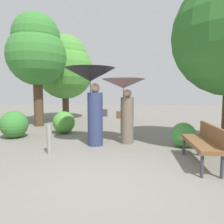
{
  "coord_description": "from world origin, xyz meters",
  "views": [
    {
      "loc": [
        0.25,
        -3.59,
        1.53
      ],
      "look_at": [
        0.0,
        2.7,
        0.9
      ],
      "focal_mm": 33.39,
      "sensor_mm": 36.0,
      "label": 1
    }
  ],
  "objects": [
    {
      "name": "bush_path_right",
      "position": [
        -3.24,
        3.04,
        0.45
      ],
      "size": [
        0.89,
        0.89,
        0.89
      ],
      "primitive_type": "sphere",
      "color": "#387F33",
      "rests_on": "ground"
    },
    {
      "name": "person_right",
      "position": [
        0.38,
        2.49,
        1.41
      ],
      "size": [
        1.27,
        1.27,
        1.89
      ],
      "rotation": [
        0.0,
        0.0,
        1.62
      ],
      "color": "#6B5B4C",
      "rests_on": "ground"
    },
    {
      "name": "ground_plane",
      "position": [
        0.0,
        0.0,
        0.0
      ],
      "size": [
        40.0,
        40.0,
        0.0
      ],
      "primitive_type": "plane",
      "color": "slate"
    },
    {
      "name": "person_left",
      "position": [
        -0.54,
        2.2,
        1.64
      ],
      "size": [
        1.38,
        1.38,
        2.17
      ],
      "rotation": [
        0.0,
        0.0,
        1.62
      ],
      "color": "navy",
      "rests_on": "ground"
    },
    {
      "name": "path_marker_post",
      "position": [
        -1.48,
        1.32,
        0.36
      ],
      "size": [
        0.12,
        0.12,
        0.72
      ],
      "primitive_type": "cylinder",
      "color": "gray",
      "rests_on": "ground"
    },
    {
      "name": "bush_far_side",
      "position": [
        -1.81,
        3.85,
        0.4
      ],
      "size": [
        0.8,
        0.8,
        0.8
      ],
      "primitive_type": "sphere",
      "color": "#4C9338",
      "rests_on": "ground"
    },
    {
      "name": "tree_near_left",
      "position": [
        -2.76,
        7.75,
        2.87
      ],
      "size": [
        3.05,
        3.05,
        4.57
      ],
      "color": "#42301E",
      "rests_on": "ground"
    },
    {
      "name": "tree_mid_left",
      "position": [
        -3.34,
        5.41,
        3.28
      ],
      "size": [
        2.51,
        2.51,
        4.85
      ],
      "color": "#4C3823",
      "rests_on": "ground"
    },
    {
      "name": "park_bench",
      "position": [
        2.0,
        0.69,
        0.51
      ],
      "size": [
        0.59,
        1.53,
        0.83
      ],
      "rotation": [
        0.0,
        0.0,
        -1.64
      ],
      "color": "#38383D",
      "rests_on": "ground"
    },
    {
      "name": "bush_path_left",
      "position": [
        1.99,
        2.1,
        0.34
      ],
      "size": [
        0.67,
        0.67,
        0.67
      ],
      "primitive_type": "sphere",
      "color": "#428C3D",
      "rests_on": "ground"
    }
  ]
}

